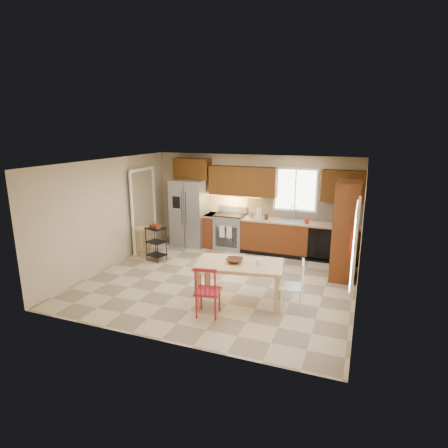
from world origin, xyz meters
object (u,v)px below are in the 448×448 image
(chair_red, at_px, (208,290))
(utility_cart, at_px, (156,244))
(bar_stool, at_px, (144,242))
(range_stove, at_px, (230,232))
(chair_white, at_px, (291,286))
(table_bowl, at_px, (234,263))
(table_jar, at_px, (259,262))
(soap_bottle, at_px, (307,220))
(fire_extinguisher, at_px, (354,242))
(dining_table, at_px, (239,283))
(refrigerator, at_px, (190,213))
(pantry, at_px, (346,230))

(chair_red, relative_size, utility_cart, 1.07)
(bar_stool, xyz_separation_m, utility_cart, (0.43, -0.11, 0.05))
(range_stove, xyz_separation_m, chair_white, (2.22, -2.96, -0.00))
(table_bowl, height_order, table_jar, table_jar)
(chair_red, distance_m, bar_stool, 3.50)
(soap_bottle, relative_size, fire_extinguisher, 0.53)
(bar_stool, bearing_deg, table_bowl, -38.03)
(range_stove, distance_m, dining_table, 3.26)
(chair_white, height_order, table_jar, chair_white)
(chair_white, bearing_deg, chair_red, 108.99)
(range_stove, height_order, utility_cart, range_stove)
(chair_red, height_order, table_jar, chair_red)
(dining_table, bearing_deg, refrigerator, 120.08)
(soap_bottle, relative_size, dining_table, 0.12)
(table_jar, distance_m, utility_cart, 3.29)
(table_bowl, bearing_deg, refrigerator, 128.24)
(chair_red, bearing_deg, utility_cart, 127.89)
(dining_table, distance_m, bar_stool, 3.43)
(refrigerator, distance_m, utility_cart, 1.58)
(pantry, height_order, bar_stool, pantry)
(pantry, bearing_deg, table_bowl, -131.84)
(fire_extinguisher, xyz_separation_m, chair_white, (-0.96, -0.92, -0.64))
(fire_extinguisher, xyz_separation_m, dining_table, (-1.91, -0.97, -0.72))
(chair_red, distance_m, chair_white, 1.48)
(table_bowl, distance_m, table_jar, 0.45)
(refrigerator, height_order, soap_bottle, refrigerator)
(soap_bottle, relative_size, table_bowl, 0.60)
(fire_extinguisher, bearing_deg, refrigerator, 155.48)
(refrigerator, bearing_deg, bar_stool, -114.82)
(pantry, distance_m, table_jar, 2.37)
(refrigerator, bearing_deg, table_jar, -45.89)
(bar_stool, bearing_deg, pantry, -4.71)
(refrigerator, height_order, range_stove, refrigerator)
(dining_table, relative_size, utility_cart, 1.82)
(range_stove, height_order, table_bowl, range_stove)
(chair_white, xyz_separation_m, table_jar, (-0.61, 0.05, 0.34))
(dining_table, xyz_separation_m, chair_red, (-0.35, -0.65, 0.08))
(fire_extinguisher, xyz_separation_m, bar_stool, (-4.97, 0.59, -0.72))
(range_stove, bearing_deg, fire_extinguisher, -32.62)
(chair_white, relative_size, bar_stool, 1.20)
(pantry, height_order, table_jar, pantry)
(refrigerator, height_order, bar_stool, refrigerator)
(pantry, bearing_deg, chair_white, -111.12)
(range_stove, height_order, chair_red, range_stove)
(range_stove, relative_size, soap_bottle, 4.82)
(range_stove, relative_size, chair_red, 1.00)
(fire_extinguisher, distance_m, chair_red, 2.85)
(pantry, bearing_deg, refrigerator, 167.38)
(table_bowl, bearing_deg, range_stove, 111.29)
(pantry, distance_m, utility_cart, 4.42)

